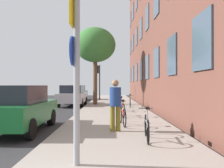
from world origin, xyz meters
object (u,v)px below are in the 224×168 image
at_px(pedestrian_0, 115,102).
at_px(bicycle_2, 120,109).
at_px(tree_near, 95,45).
at_px(bicycle_0, 147,127).
at_px(car_0, 18,108).
at_px(bicycle_3, 118,105).
at_px(bicycle_1, 122,115).
at_px(sign_post, 75,60).
at_px(car_2, 77,93).
at_px(bicycle_4, 130,102).
at_px(bicycle_5, 119,100).
at_px(car_1, 73,95).
at_px(traffic_light, 99,76).

bearing_deg(pedestrian_0, bicycle_2, 84.56).
distance_m(tree_near, bicycle_0, 12.90).
xyz_separation_m(tree_near, pedestrian_0, (1.32, -10.73, -3.72)).
bearing_deg(car_0, bicycle_3, 55.93).
bearing_deg(pedestrian_0, bicycle_0, -55.57).
bearing_deg(bicycle_1, pedestrian_0, -104.37).
bearing_deg(sign_post, car_2, 97.93).
relative_size(bicycle_1, pedestrian_0, 1.01).
bearing_deg(bicycle_4, pedestrian_0, -98.54).
distance_m(bicycle_2, pedestrian_0, 3.64).
bearing_deg(bicycle_0, bicycle_5, 91.17).
xyz_separation_m(sign_post, pedestrian_0, (0.84, 3.20, -1.03)).
xyz_separation_m(bicycle_2, car_1, (-3.42, 7.03, 0.35)).
relative_size(traffic_light, bicycle_4, 2.12).
relative_size(bicycle_1, bicycle_2, 1.03).
bearing_deg(tree_near, bicycle_0, -79.78).
bearing_deg(traffic_light, tree_near, -90.18).
xyz_separation_m(tree_near, bicycle_2, (1.66, -7.16, -4.31)).
bearing_deg(bicycle_5, car_1, -177.39).
xyz_separation_m(pedestrian_0, car_0, (-3.38, 0.49, -0.25)).
bearing_deg(bicycle_2, bicycle_0, -84.07).
height_order(bicycle_2, pedestrian_0, pedestrian_0).
relative_size(bicycle_0, bicycle_1, 0.95).
height_order(tree_near, bicycle_3, tree_near).
xyz_separation_m(bicycle_2, car_2, (-4.03, 13.66, 0.34)).
bearing_deg(traffic_light, bicycle_3, -80.95).
xyz_separation_m(bicycle_4, bicycle_5, (-0.66, 2.40, 0.01)).
distance_m(tree_near, car_2, 7.98).
bearing_deg(pedestrian_0, bicycle_5, 86.85).
height_order(sign_post, pedestrian_0, sign_post).
xyz_separation_m(tree_near, bicycle_1, (1.62, -9.56, -4.31)).
relative_size(sign_post, bicycle_5, 2.17).
bearing_deg(car_2, car_0, -88.92).
xyz_separation_m(pedestrian_0, car_2, (-3.69, 17.24, -0.25)).
height_order(bicycle_1, car_0, car_0).
bearing_deg(car_1, bicycle_1, -70.31).
height_order(tree_near, car_0, tree_near).
xyz_separation_m(bicycle_1, bicycle_3, (0.03, 4.80, -0.01)).
distance_m(pedestrian_0, car_2, 17.63).
height_order(bicycle_4, car_2, car_2).
distance_m(tree_near, bicycle_3, 6.64).
distance_m(bicycle_3, bicycle_5, 4.81).
xyz_separation_m(bicycle_2, bicycle_5, (0.25, 7.20, -0.02)).
height_order(bicycle_5, pedestrian_0, pedestrian_0).
relative_size(traffic_light, bicycle_0, 2.20).
relative_size(bicycle_4, pedestrian_0, 1.00).
bearing_deg(car_0, bicycle_1, 10.52).
relative_size(bicycle_0, bicycle_3, 0.97).
bearing_deg(bicycle_2, bicycle_5, 87.99).
bearing_deg(pedestrian_0, traffic_light, 94.58).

